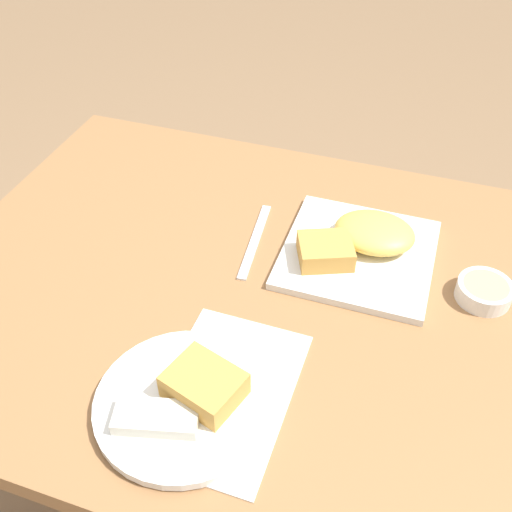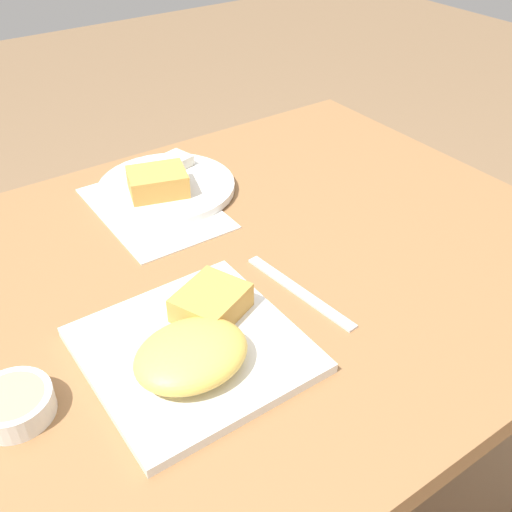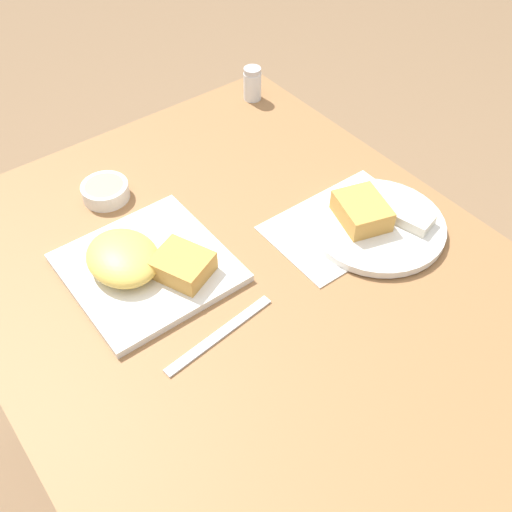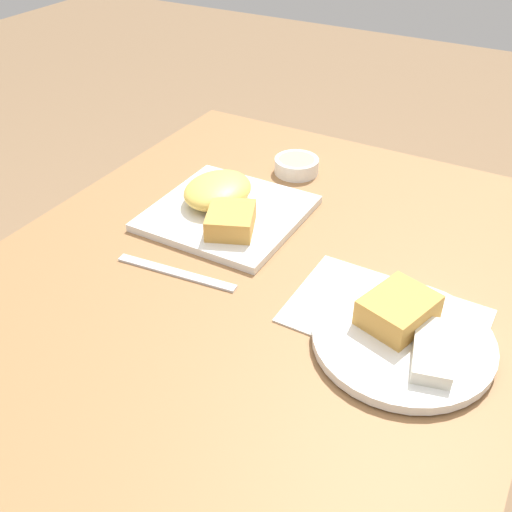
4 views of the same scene
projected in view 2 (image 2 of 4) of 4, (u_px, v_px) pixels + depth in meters
dining_table at (236, 306)px, 0.95m from camera, size 1.09×0.84×0.74m
menu_card at (155, 208)px, 1.03m from camera, size 0.18×0.27×0.00m
plate_square_near at (195, 345)px, 0.73m from camera, size 0.25×0.25×0.06m
plate_oval_far at (164, 184)px, 1.06m from camera, size 0.24×0.24×0.05m
sauce_ramekin at (14, 404)px, 0.67m from camera, size 0.09×0.09×0.03m
butter_knife at (299, 292)px, 0.85m from camera, size 0.04×0.21×0.00m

